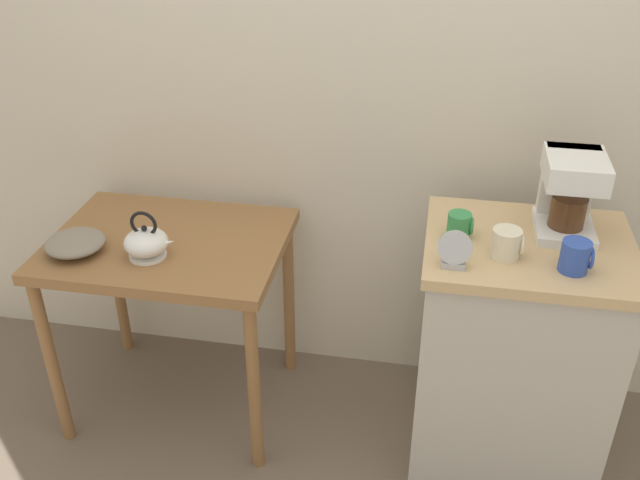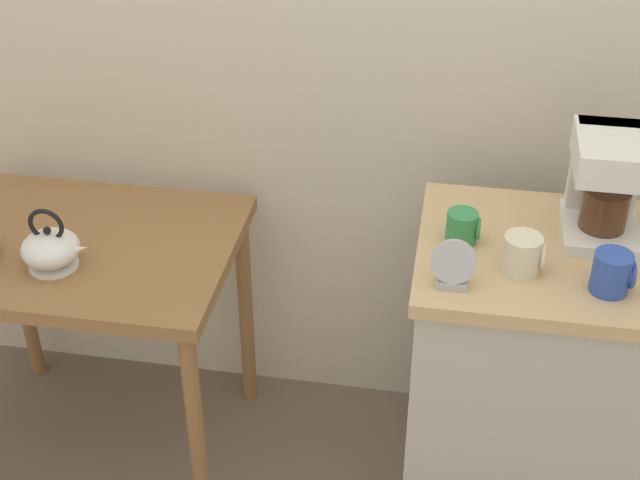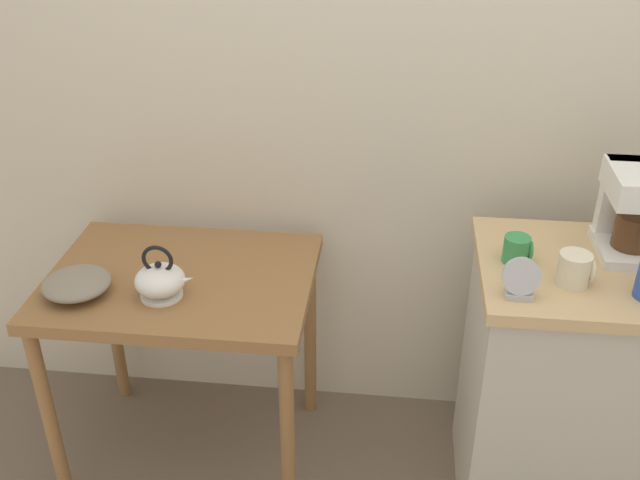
# 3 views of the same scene
# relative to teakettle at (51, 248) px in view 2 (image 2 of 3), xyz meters

# --- Properties ---
(ground_plane) EXTENTS (8.00, 8.00, 0.00)m
(ground_plane) POSITION_rel_teakettle_xyz_m (0.69, 0.12, -0.80)
(ground_plane) COLOR #6B5B4C
(wooden_table) EXTENTS (0.82, 0.62, 0.75)m
(wooden_table) POSITION_rel_teakettle_xyz_m (0.02, 0.11, -0.15)
(wooden_table) COLOR olive
(wooden_table) RESTS_ON ground_plane
(kitchen_counter) EXTENTS (0.64, 0.54, 0.89)m
(kitchen_counter) POSITION_rel_teakettle_xyz_m (1.24, 0.07, -0.36)
(kitchen_counter) COLOR #BCB7AD
(kitchen_counter) RESTS_ON ground_plane
(teakettle) EXTENTS (0.18, 0.15, 0.17)m
(teakettle) POSITION_rel_teakettle_xyz_m (0.00, 0.00, 0.00)
(teakettle) COLOR white
(teakettle) RESTS_ON wooden_table
(coffee_maker) EXTENTS (0.18, 0.22, 0.26)m
(coffee_maker) POSITION_rel_teakettle_xyz_m (1.35, 0.18, 0.23)
(coffee_maker) COLOR white
(coffee_maker) RESTS_ON kitchen_counter
(mug_blue) EXTENTS (0.09, 0.08, 0.10)m
(mug_blue) POSITION_rel_teakettle_xyz_m (1.35, -0.07, 0.14)
(mug_blue) COLOR #2D4CAD
(mug_blue) RESTS_ON kitchen_counter
(mug_small_cream) EXTENTS (0.09, 0.09, 0.09)m
(mug_small_cream) POSITION_rel_teakettle_xyz_m (1.16, -0.02, 0.13)
(mug_small_cream) COLOR beige
(mug_small_cream) RESTS_ON kitchen_counter
(mug_tall_green) EXTENTS (0.08, 0.07, 0.08)m
(mug_tall_green) POSITION_rel_teakettle_xyz_m (1.02, 0.08, 0.13)
(mug_tall_green) COLOR #338C4C
(mug_tall_green) RESTS_ON kitchen_counter
(table_clock) EXTENTS (0.10, 0.05, 0.11)m
(table_clock) POSITION_rel_teakettle_xyz_m (1.01, -0.10, 0.14)
(table_clock) COLOR #B2B5BA
(table_clock) RESTS_ON kitchen_counter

